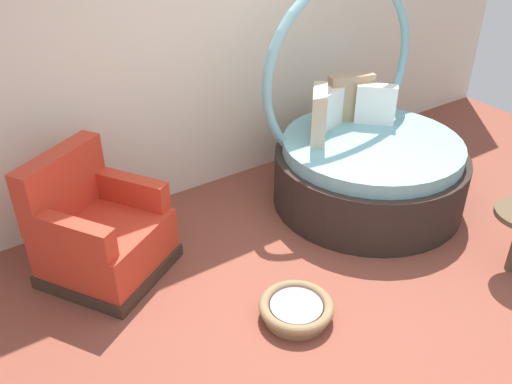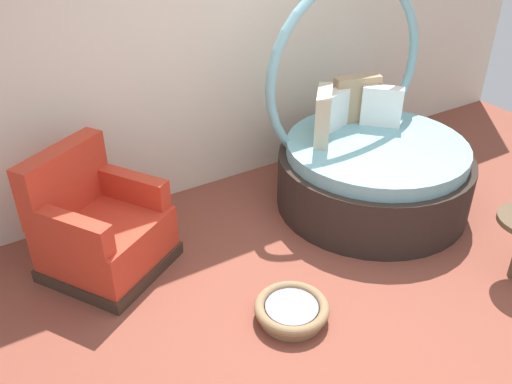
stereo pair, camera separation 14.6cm
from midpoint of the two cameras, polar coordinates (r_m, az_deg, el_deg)
The scene contains 5 objects.
ground_plane at distance 3.94m, azimuth 10.11°, elevation -11.85°, with size 8.00×8.00×0.02m, color brown.
back_wall at distance 4.76m, azimuth -5.28°, elevation 15.73°, with size 8.00×0.12×2.76m, color silver.
round_daybed at distance 4.88m, azimuth 12.68°, elevation 3.18°, with size 1.68×1.68×1.94m.
red_armchair at distance 4.16m, azimuth -15.20°, elevation -3.85°, with size 1.10×1.10×0.94m.
pet_basket at distance 3.75m, azimuth 4.91°, elevation -12.30°, with size 0.51×0.51×0.13m.
Camera 2 is at (-2.01, -2.07, 2.66)m, focal length 38.01 mm.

